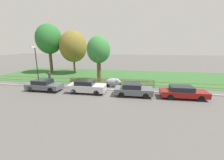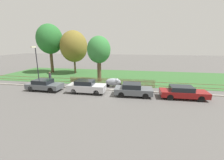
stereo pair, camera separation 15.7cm
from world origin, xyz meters
TOP-DOWN VIEW (x-y plane):
  - ground_plane at (0.00, 0.00)m, footprint 120.00×120.00m
  - kerb_stone at (0.00, 0.10)m, footprint 39.38×0.20m
  - grass_strip at (0.00, 7.93)m, footprint 39.38×11.83m
  - park_fence at (-0.00, 2.03)m, footprint 39.38×0.05m
  - parked_car_silver_hatchback at (-7.21, -1.25)m, footprint 4.01×1.82m
  - parked_car_black_saloon at (-2.08, -1.26)m, footprint 4.07×1.65m
  - parked_car_navy_estate at (3.00, -1.27)m, footprint 3.88×1.91m
  - parked_car_red_compact at (7.88, -1.22)m, footprint 4.47×1.77m
  - covered_motorcycle at (0.50, 1.45)m, footprint 2.02×0.81m
  - tree_nearest_kerb at (-12.59, 9.25)m, footprint 4.60×4.60m
  - tree_behind_motorcycle at (-8.01, 9.21)m, footprint 4.79×4.79m
  - tree_mid_park at (-2.04, 4.07)m, footprint 3.24×3.24m
  - pedestrian_near_fence at (-8.17, 1.50)m, footprint 0.47×0.47m
  - street_lamp at (-9.30, 0.60)m, footprint 0.20×0.79m

SIDE VIEW (x-z plane):
  - ground_plane at x=0.00m, z-range 0.00..0.00m
  - grass_strip at x=0.00m, z-range 0.00..0.01m
  - kerb_stone at x=0.00m, z-range 0.00..0.12m
  - park_fence at x=0.00m, z-range 0.00..1.01m
  - parked_car_red_compact at x=7.88m, z-range 0.02..1.27m
  - parked_car_silver_hatchback at x=-7.21m, z-range 0.03..1.31m
  - parked_car_navy_estate at x=3.00m, z-range 0.01..1.34m
  - covered_motorcycle at x=0.50m, z-range 0.11..1.25m
  - parked_car_black_saloon at x=-2.08m, z-range 0.01..1.43m
  - pedestrian_near_fence at x=-8.17m, z-range 0.11..1.75m
  - street_lamp at x=-9.30m, z-range 0.71..5.71m
  - tree_mid_park at x=-2.04m, z-range 1.25..7.61m
  - tree_behind_motorcycle at x=-8.01m, z-range 1.03..8.62m
  - tree_nearest_kerb at x=-12.59m, z-range 1.70..10.47m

